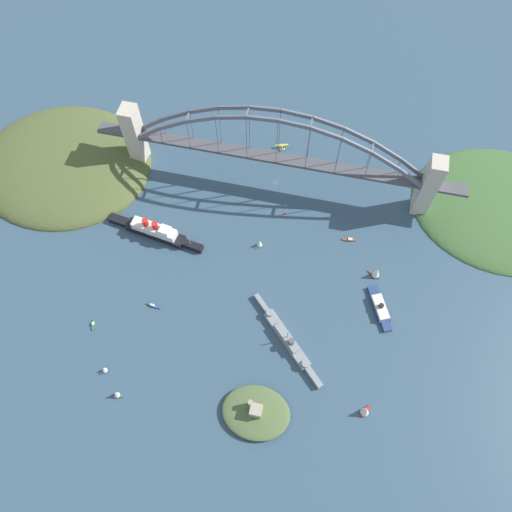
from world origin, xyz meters
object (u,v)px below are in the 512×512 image
at_px(ocean_liner, 155,231).
at_px(small_boat_4, 376,272).
at_px(seaplane_taxiing_near_bridge, 282,147).
at_px(channel_marker_buoy, 286,213).
at_px(small_boat_2, 349,240).
at_px(small_boat_0, 366,411).
at_px(small_boat_7, 93,324).
at_px(small_boat_1, 104,370).
at_px(small_boat_6, 259,243).
at_px(fort_island_mid_harbor, 256,412).
at_px(small_boat_3, 116,394).
at_px(small_boat_5, 153,306).
at_px(naval_cruiser, 288,340).
at_px(harbor_arch_bridge, 277,157).
at_px(harbor_ferry_steamer, 380,308).

xyz_separation_m(ocean_liner, small_boat_4, (-178.74, -1.43, 0.15)).
xyz_separation_m(seaplane_taxiing_near_bridge, channel_marker_buoy, (-16.60, 68.64, -0.94)).
bearing_deg(small_boat_2, small_boat_0, 101.76).
bearing_deg(small_boat_7, small_boat_2, -147.16).
xyz_separation_m(small_boat_0, small_boat_1, (183.00, 10.97, -2.46)).
relative_size(small_boat_4, small_boat_6, 1.43).
bearing_deg(small_boat_6, ocean_liner, 5.51).
bearing_deg(small_boat_2, ocean_liner, 10.64).
height_order(small_boat_1, channel_marker_buoy, small_boat_1).
bearing_deg(channel_marker_buoy, small_boat_1, 57.67).
xyz_separation_m(ocean_liner, fort_island_mid_harbor, (-110.53, 120.73, -2.02)).
height_order(small_boat_3, small_boat_5, small_boat_3).
relative_size(naval_cruiser, small_boat_1, 9.53).
bearing_deg(harbor_arch_bridge, ocean_liner, 40.49).
relative_size(harbor_arch_bridge, channel_marker_buoy, 110.46).
relative_size(harbor_arch_bridge, small_boat_2, 27.17).
relative_size(fort_island_mid_harbor, small_boat_3, 5.21).
xyz_separation_m(naval_cruiser, small_boat_0, (-60.82, 38.77, 2.44)).
height_order(small_boat_2, small_boat_7, small_boat_7).
relative_size(naval_cruiser, small_boat_3, 6.90).
relative_size(small_boat_2, small_boat_6, 1.31).
distance_m(small_boat_1, small_boat_4, 213.79).
bearing_deg(naval_cruiser, small_boat_7, 7.55).
bearing_deg(small_boat_5, small_boat_3, 87.23).
height_order(ocean_liner, small_boat_4, ocean_liner).
bearing_deg(small_boat_6, channel_marker_buoy, -113.21).
bearing_deg(small_boat_1, small_boat_6, -124.59).
xyz_separation_m(small_boat_0, small_boat_3, (168.33, 25.49, -1.32)).
xyz_separation_m(small_boat_3, small_boat_5, (-3.35, -69.25, -3.39)).
distance_m(seaplane_taxiing_near_bridge, small_boat_5, 183.80).
bearing_deg(channel_marker_buoy, ocean_liner, 23.15).
bearing_deg(naval_cruiser, small_boat_5, -2.75).
bearing_deg(small_boat_2, small_boat_4, 130.79).
height_order(small_boat_5, channel_marker_buoy, channel_marker_buoy).
bearing_deg(small_boat_3, small_boat_5, -92.77).
distance_m(harbor_ferry_steamer, seaplane_taxiing_near_bridge, 170.67).
bearing_deg(small_boat_7, harbor_ferry_steamer, -164.06).
distance_m(small_boat_3, small_boat_7, 57.62).
distance_m(small_boat_0, small_boat_2, 136.38).
distance_m(fort_island_mid_harbor, small_boat_0, 74.00).
bearing_deg(fort_island_mid_harbor, small_boat_5, -32.93).
height_order(seaplane_taxiing_near_bridge, small_boat_3, small_boat_3).
distance_m(harbor_ferry_steamer, small_boat_0, 78.75).
height_order(ocean_liner, small_boat_7, ocean_liner).
height_order(small_boat_0, channel_marker_buoy, small_boat_0).
bearing_deg(seaplane_taxiing_near_bridge, channel_marker_buoy, 103.60).
bearing_deg(small_boat_4, small_boat_5, 21.06).
bearing_deg(small_boat_1, small_boat_7, -56.00).
relative_size(harbor_arch_bridge, small_boat_1, 46.84).
bearing_deg(small_boat_6, harbor_arch_bridge, -90.25).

